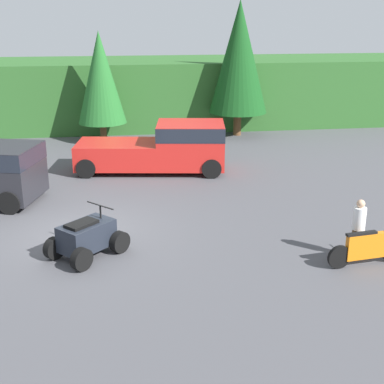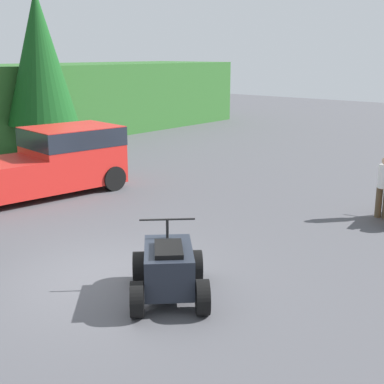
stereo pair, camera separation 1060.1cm
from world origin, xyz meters
name	(u,v)px [view 2 (the right image)]	position (x,y,z in m)	size (l,w,h in m)	color
ground_plane	(101,279)	(0.00, 0.00, 0.00)	(80.00, 80.00, 0.00)	#4C4C51
tree_mid_left	(39,58)	(7.40, 12.27, 3.98)	(2.97, 2.97, 6.76)	brown
pickup_truck_red	(43,161)	(3.07, 6.15, 1.03)	(6.15, 3.00, 1.98)	red
quad_atv	(169,270)	(0.27, -1.50, 0.51)	(2.29, 2.27, 1.29)	black
rider_person	(384,185)	(7.32, -2.59, 0.88)	(0.43, 0.43, 1.62)	brown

